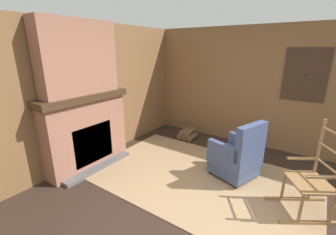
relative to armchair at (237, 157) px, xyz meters
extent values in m
plane|color=#2D2119|center=(0.14, -1.07, -0.35)|extent=(14.00, 14.00, 0.00)
cube|color=brown|center=(-2.45, -1.07, 0.86)|extent=(0.06, 5.72, 2.43)
cube|color=brown|center=(0.14, 1.53, 0.86)|extent=(5.72, 0.06, 2.43)
cube|color=#382619|center=(0.64, 1.48, 1.18)|extent=(0.70, 0.02, 0.93)
cube|color=silver|center=(0.64, 1.49, 1.18)|extent=(0.66, 0.01, 0.89)
cube|color=#382619|center=(0.64, 1.48, 1.18)|extent=(0.02, 0.02, 0.89)
cube|color=#382619|center=(0.64, 1.48, 1.18)|extent=(0.66, 0.02, 0.02)
cube|color=#93604C|center=(-2.25, -1.07, 0.23)|extent=(0.33, 1.44, 1.17)
cube|color=black|center=(-2.13, -1.07, 0.09)|extent=(0.08, 0.75, 0.66)
cube|color=#565451|center=(-2.01, -1.07, -0.32)|extent=(0.16, 1.30, 0.06)
cube|color=#3D2819|center=(-2.25, -1.07, 0.87)|extent=(0.43, 1.54, 0.11)
cube|color=#93604C|center=(-2.25, -1.07, 1.49)|extent=(0.29, 1.27, 1.13)
cube|color=#997A56|center=(-0.47, -0.34, -0.35)|extent=(3.41, 2.16, 0.01)
cube|color=#3D4C75|center=(-0.04, 0.01, -0.17)|extent=(0.76, 0.74, 0.24)
cube|color=#3D4C75|center=(-0.04, 0.01, -0.02)|extent=(0.80, 0.78, 0.18)
cube|color=#3D4C75|center=(0.20, -0.07, 0.33)|extent=(0.31, 0.61, 0.54)
cube|color=#3D4C75|center=(-0.14, -0.22, 0.17)|extent=(0.57, 0.27, 0.20)
cube|color=#3D4C75|center=(0.02, 0.27, 0.17)|extent=(0.57, 0.27, 0.20)
cylinder|color=#332319|center=(-0.36, -0.13, -0.32)|extent=(0.06, 0.06, 0.06)
cylinder|color=#332319|center=(-0.21, 0.33, -0.32)|extent=(0.06, 0.06, 0.06)
cylinder|color=#332319|center=(0.12, -0.30, -0.32)|extent=(0.06, 0.06, 0.06)
cylinder|color=#332319|center=(0.28, 0.16, -0.32)|extent=(0.06, 0.06, 0.06)
cube|color=olive|center=(1.10, -0.48, -0.33)|extent=(0.69, 0.47, 0.04)
cube|color=olive|center=(0.86, -0.12, -0.33)|extent=(0.69, 0.47, 0.04)
cylinder|color=olive|center=(0.95, -0.58, -0.12)|extent=(0.05, 0.05, 0.38)
cylinder|color=olive|center=(0.71, -0.22, -0.12)|extent=(0.05, 0.05, 0.38)
cylinder|color=olive|center=(1.25, -0.38, -0.12)|extent=(0.05, 0.05, 0.38)
cylinder|color=olive|center=(1.02, -0.02, -0.12)|extent=(0.05, 0.05, 0.38)
cube|color=olive|center=(0.98, -0.30, 0.08)|extent=(0.64, 0.66, 0.02)
cylinder|color=olive|center=(1.02, -0.02, 0.44)|extent=(0.05, 0.05, 0.75)
cylinder|color=olive|center=(1.13, -0.20, 0.29)|extent=(0.25, 0.37, 0.03)
cylinder|color=olive|center=(1.13, -0.20, 0.50)|extent=(0.25, 0.37, 0.03)
cylinder|color=olive|center=(1.13, -0.20, 0.71)|extent=(0.25, 0.37, 0.03)
cube|color=olive|center=(1.10, -0.48, 0.29)|extent=(0.34, 0.24, 0.02)
cube|color=olive|center=(0.86, -0.12, 0.29)|extent=(0.34, 0.24, 0.02)
cylinder|color=brown|center=(-1.57, 0.97, -0.29)|extent=(0.13, 0.34, 0.12)
cylinder|color=brown|center=(-1.44, 0.98, -0.29)|extent=(0.13, 0.34, 0.12)
cylinder|color=brown|center=(-1.32, 0.98, -0.29)|extent=(0.13, 0.34, 0.12)
cylinder|color=brown|center=(-1.51, 0.97, -0.19)|extent=(0.13, 0.34, 0.12)
cylinder|color=brown|center=(-1.38, 0.98, -0.19)|extent=(0.13, 0.34, 0.12)
ellipsoid|color=#B24C42|center=(-2.29, -1.48, 0.97)|extent=(0.10, 0.10, 0.08)
cylinder|color=white|center=(-2.29, -1.48, 1.08)|extent=(0.06, 0.06, 0.14)
cube|color=black|center=(-2.29, -0.68, 0.99)|extent=(0.16, 0.25, 0.12)
cube|color=silver|center=(-2.20, -0.68, 1.00)|extent=(0.01, 0.04, 0.02)
cylinder|color=red|center=(-2.31, -1.03, 1.07)|extent=(0.07, 0.29, 0.29)
camera|label=1|loc=(0.91, -3.23, 1.64)|focal=24.00mm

